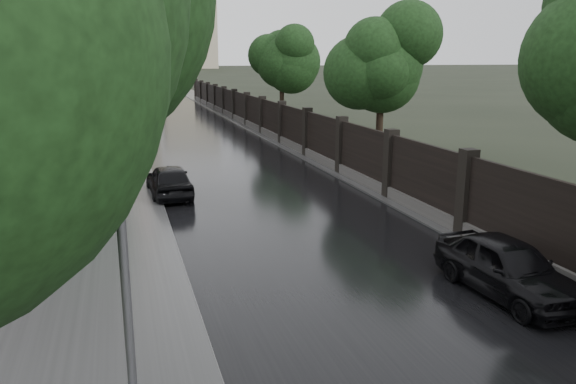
{
  "coord_description": "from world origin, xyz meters",
  "views": [
    {
      "loc": [
        -5.36,
        -4.24,
        5.34
      ],
      "look_at": [
        -0.72,
        11.1,
        1.5
      ],
      "focal_mm": 35.0,
      "sensor_mm": 36.0,
      "label": 1
    }
  ],
  "objects_px": {
    "car_right_near": "(508,267)",
    "lamp_post": "(128,316)",
    "tree_left_far": "(64,60)",
    "tree_right_c": "(282,63)",
    "tree_right_b": "(382,66)",
    "traffic_light": "(140,118)",
    "hatchback_left": "(169,180)"
  },
  "relations": [
    {
      "from": "car_right_near",
      "to": "lamp_post",
      "type": "bearing_deg",
      "value": -155.77
    },
    {
      "from": "tree_left_far",
      "to": "car_right_near",
      "type": "height_order",
      "value": "tree_left_far"
    },
    {
      "from": "tree_right_c",
      "to": "lamp_post",
      "type": "bearing_deg",
      "value": -108.52
    },
    {
      "from": "tree_right_b",
      "to": "car_right_near",
      "type": "distance_m",
      "value": 17.33
    },
    {
      "from": "tree_left_far",
      "to": "car_right_near",
      "type": "relative_size",
      "value": 1.85
    },
    {
      "from": "tree_right_b",
      "to": "tree_right_c",
      "type": "relative_size",
      "value": 1.0
    },
    {
      "from": "tree_right_b",
      "to": "tree_right_c",
      "type": "distance_m",
      "value": 18.0
    },
    {
      "from": "car_right_near",
      "to": "tree_left_far",
      "type": "bearing_deg",
      "value": 111.14
    },
    {
      "from": "lamp_post",
      "to": "car_right_near",
      "type": "xyz_separation_m",
      "value": [
        8.34,
        4.34,
        -1.99
      ]
    },
    {
      "from": "lamp_post",
      "to": "tree_left_far",
      "type": "bearing_deg",
      "value": 95.21
    },
    {
      "from": "lamp_post",
      "to": "tree_right_c",
      "type": "bearing_deg",
      "value": 71.48
    },
    {
      "from": "tree_right_b",
      "to": "traffic_light",
      "type": "height_order",
      "value": "tree_right_b"
    },
    {
      "from": "tree_left_far",
      "to": "tree_right_b",
      "type": "relative_size",
      "value": 1.05
    },
    {
      "from": "hatchback_left",
      "to": "car_right_near",
      "type": "height_order",
      "value": "car_right_near"
    },
    {
      "from": "tree_right_b",
      "to": "lamp_post",
      "type": "xyz_separation_m",
      "value": [
        -12.9,
        -20.5,
        -2.28
      ]
    },
    {
      "from": "tree_right_b",
      "to": "tree_right_c",
      "type": "bearing_deg",
      "value": 90.0
    },
    {
      "from": "tree_right_c",
      "to": "lamp_post",
      "type": "xyz_separation_m",
      "value": [
        -12.9,
        -38.5,
        -2.28
      ]
    },
    {
      "from": "tree_right_c",
      "to": "car_right_near",
      "type": "relative_size",
      "value": 1.76
    },
    {
      "from": "tree_right_b",
      "to": "traffic_light",
      "type": "distance_m",
      "value": 12.44
    },
    {
      "from": "tree_right_b",
      "to": "lamp_post",
      "type": "relative_size",
      "value": 1.37
    },
    {
      "from": "tree_left_far",
      "to": "tree_right_c",
      "type": "xyz_separation_m",
      "value": [
        15.5,
        10.0,
        -0.29
      ]
    },
    {
      "from": "car_right_near",
      "to": "tree_right_b",
      "type": "bearing_deg",
      "value": 71.04
    },
    {
      "from": "tree_left_far",
      "to": "traffic_light",
      "type": "height_order",
      "value": "tree_left_far"
    },
    {
      "from": "tree_right_b",
      "to": "car_right_near",
      "type": "relative_size",
      "value": 1.76
    },
    {
      "from": "tree_left_far",
      "to": "lamp_post",
      "type": "xyz_separation_m",
      "value": [
        2.6,
        -28.5,
        -2.57
      ]
    },
    {
      "from": "tree_right_b",
      "to": "traffic_light",
      "type": "xyz_separation_m",
      "value": [
        -11.8,
        2.99,
        -2.55
      ]
    },
    {
      "from": "tree_right_c",
      "to": "lamp_post",
      "type": "relative_size",
      "value": 1.37
    },
    {
      "from": "tree_left_far",
      "to": "lamp_post",
      "type": "distance_m",
      "value": 28.73
    },
    {
      "from": "tree_right_c",
      "to": "lamp_post",
      "type": "height_order",
      "value": "tree_right_c"
    },
    {
      "from": "tree_right_c",
      "to": "tree_right_b",
      "type": "bearing_deg",
      "value": -90.0
    },
    {
      "from": "tree_left_far",
      "to": "car_right_near",
      "type": "distance_m",
      "value": 26.92
    },
    {
      "from": "tree_right_c",
      "to": "hatchback_left",
      "type": "distance_m",
      "value": 25.3
    }
  ]
}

